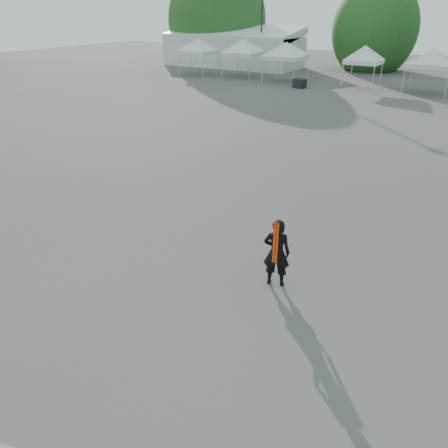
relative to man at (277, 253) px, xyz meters
The scene contains 12 objects.
ground 2.15m from the man, 118.85° to the left, with size 120.00×120.00×0.00m, color #474442.
marquee 43.31m from the man, 122.00° to the left, with size 15.00×6.25×4.23m.
light_pole_west 40.73m from the man, 117.94° to the left, with size 0.60×0.25×10.30m.
tree_far_w 48.13m from the man, 124.15° to the left, with size 4.80×4.80×7.30m.
tree_mid_w 42.77m from the man, 102.10° to the left, with size 4.16×4.16×6.33m.
tent_a 36.91m from the man, 127.48° to the left, with size 4.20×4.20×3.88m.
tent_b 35.21m from the man, 120.71° to the left, with size 4.46×4.46×3.88m.
tent_c 32.30m from the man, 114.21° to the left, with size 4.56×4.56×3.88m.
tent_d 30.18m from the man, 102.22° to the left, with size 3.79×3.79×3.88m.
tent_e 29.85m from the man, 92.60° to the left, with size 4.61×4.61×3.88m.
man is the anchor object (origin of this frame).
crate_west 29.08m from the man, 111.72° to the left, with size 0.94×0.73×0.73m, color black.
Camera 1 is at (4.57, -9.96, 6.08)m, focal length 35.00 mm.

